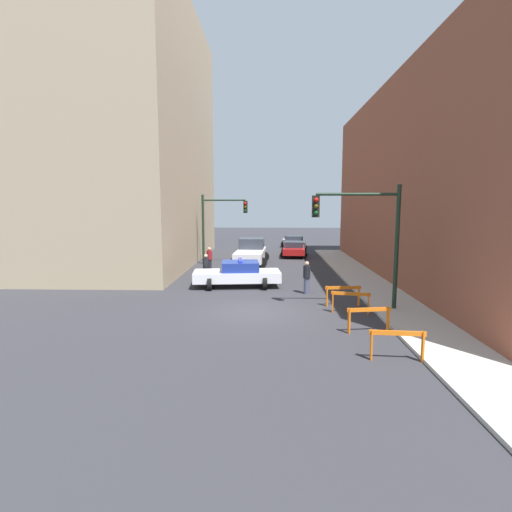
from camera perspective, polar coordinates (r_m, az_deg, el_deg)
name	(u,v)px	position (r m, az deg, el deg)	size (l,w,h in m)	color
ground_plane	(255,311)	(17.05, -0.09, -7.93)	(120.00, 120.00, 0.00)	#2D2D33
sidewalk_right	(403,311)	(17.94, 20.30, -7.43)	(2.40, 44.00, 0.12)	#B2ADA3
building_corner_left	(102,138)	(33.29, -21.12, 15.42)	(14.00, 20.00, 18.84)	tan
building_right	(486,182)	(27.63, 29.97, 9.16)	(12.00, 28.00, 11.64)	brown
traffic_light_near	(369,228)	(17.28, 15.86, 3.88)	(3.64, 0.35, 5.20)	black
traffic_light_far	(218,219)	(30.16, -5.52, 5.28)	(3.44, 0.35, 5.20)	black
police_car	(238,274)	(21.89, -2.62, -2.55)	(4.85, 2.65, 1.52)	white
white_truck	(251,252)	(29.99, -0.76, 0.53)	(2.81, 5.49, 1.90)	silver
parked_car_near	(294,249)	(34.67, 5.42, 1.05)	(2.46, 4.41, 1.31)	maroon
parked_car_mid	(293,242)	(40.79, 5.37, 2.01)	(2.51, 4.44, 1.31)	silver
pedestrian_crossing	(206,268)	(23.23, -7.15, -1.68)	(0.47, 0.47, 1.66)	black
pedestrian_corner	(209,259)	(26.80, -6.67, -0.45)	(0.44, 0.44, 1.66)	black
pedestrian_sidewalk	(307,277)	(20.30, 7.25, -3.00)	(0.47, 0.47, 1.66)	#474C66
barrier_front	(397,340)	(12.45, 19.53, -11.27)	(1.60, 0.28, 0.90)	orange
barrier_mid	(369,316)	(14.76, 15.82, -8.18)	(1.59, 0.39, 0.90)	orange
barrier_back	(351,299)	(17.08, 13.36, -5.97)	(1.58, 0.44, 0.90)	orange
barrier_corner	(343,292)	(18.22, 12.32, -5.10)	(1.60, 0.29, 0.90)	orange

